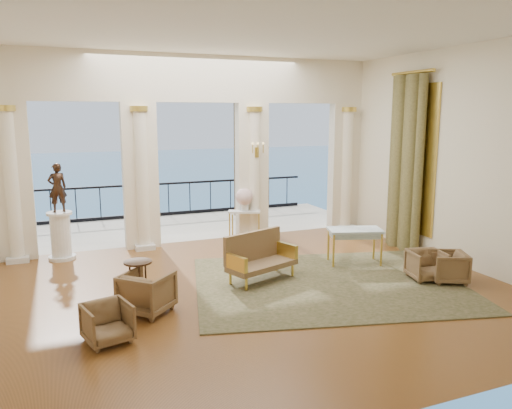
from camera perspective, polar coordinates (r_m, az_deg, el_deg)
name	(u,v)px	position (r m, az deg, el deg)	size (l,w,h in m)	color
floor	(259,291)	(9.06, 0.31, -9.91)	(9.00, 9.00, 0.00)	#442A10
room_walls	(288,131)	(7.49, 3.62, 8.35)	(9.00, 9.00, 9.00)	white
arcade	(198,137)	(12.14, -6.63, 7.65)	(9.00, 0.56, 4.50)	#FEF2CF
terrace	(181,227)	(14.40, -8.53, -2.57)	(10.00, 3.60, 0.10)	#A69B8A
balustrade	(169,202)	(15.84, -9.95, 0.25)	(9.00, 0.06, 1.03)	black
palm_tree	(237,81)	(15.41, -2.23, 13.87)	(2.00, 2.00, 4.50)	#4C3823
sea	(83,185)	(68.55, -19.20, 2.08)	(160.00, 160.00, 0.00)	#295C95
curtain	(405,163)	(12.06, 16.68, 4.58)	(0.33, 1.40, 4.09)	brown
window_frame	(412,159)	(12.17, 17.39, 4.98)	(0.04, 1.60, 3.40)	gold
wall_sconce	(257,151)	(12.31, 0.12, 6.10)	(0.30, 0.11, 0.33)	gold
rug	(328,283)	(9.55, 8.27, -8.89)	(4.91, 3.82, 0.02)	#2F3819
armchair_a	(107,321)	(7.38, -16.62, -12.64)	(0.60, 0.56, 0.62)	#412E18
armchair_b	(427,264)	(10.10, 18.91, -6.43)	(0.62, 0.58, 0.64)	#412E18
armchair_c	(448,266)	(10.11, 21.10, -6.52)	(0.63, 0.59, 0.65)	#412E18
armchair_d	(147,290)	(8.23, -12.37, -9.57)	(0.71, 0.67, 0.74)	#412E18
settee	(259,257)	(9.54, 0.30, -5.99)	(1.51, 1.03, 0.92)	#412E18
game_table	(355,233)	(10.69, 11.23, -3.16)	(1.24, 0.91, 0.76)	#8AA5B1
pedestal	(61,237)	(11.66, -21.41, -3.43)	(0.57, 0.57, 1.05)	silver
statue	(57,188)	(11.47, -21.76, 1.79)	(0.39, 0.25, 1.06)	black
console_table	(244,216)	(12.46, -1.35, -1.30)	(0.85, 0.60, 0.75)	silver
urn	(244,198)	(12.37, -1.36, 0.76)	(0.43, 0.43, 0.57)	silver
side_table	(138,267)	(8.50, -13.33, -7.01)	(0.46, 0.46, 0.75)	black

